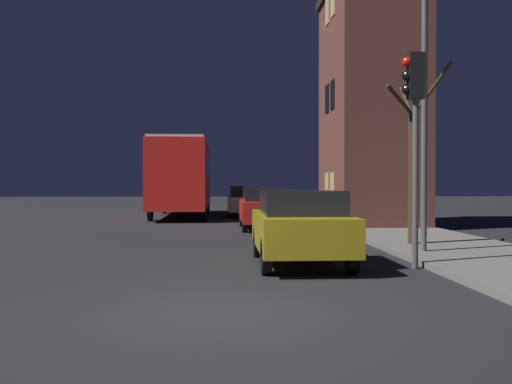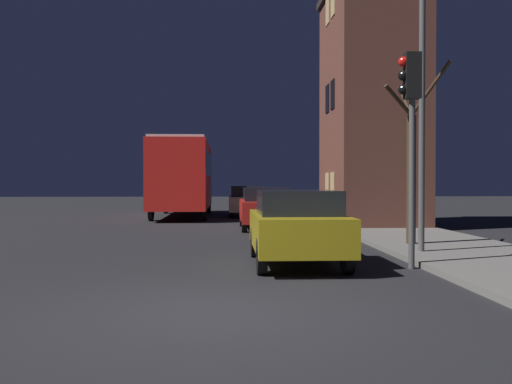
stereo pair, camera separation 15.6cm
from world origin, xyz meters
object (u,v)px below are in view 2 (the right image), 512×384
object	(u,v)px
traffic_light	(411,114)
bus	(183,172)
streetlamp	(406,49)
car_far_lane	(248,201)
car_mid_lane	(266,207)
bare_tree	(411,167)
car_near_lane	(297,225)

from	to	relation	value
traffic_light	bus	xyz separation A→B (m)	(-5.73, 17.27, -0.84)
streetlamp	traffic_light	size ratio (longest dim) A/B	1.55
bus	car_far_lane	size ratio (longest dim) A/B	2.37
traffic_light	bus	distance (m)	18.21
bus	streetlamp	bearing A→B (deg)	-68.12
car_mid_lane	bare_tree	bearing A→B (deg)	-61.71
bus	car_near_lane	bearing A→B (deg)	-77.85
streetlamp	traffic_light	world-z (taller)	streetlamp
bare_tree	bus	size ratio (longest dim) A/B	0.48
streetlamp	bus	size ratio (longest dim) A/B	0.70
streetlamp	car_mid_lane	world-z (taller)	streetlamp
bus	car_near_lane	xyz separation A→B (m)	(3.58, -16.62, -1.38)
car_near_lane	bus	bearing A→B (deg)	102.15
bare_tree	car_mid_lane	distance (m)	7.10
streetlamp	bare_tree	world-z (taller)	streetlamp
bus	car_far_lane	world-z (taller)	bus
car_near_lane	car_mid_lane	distance (m)	8.91
streetlamp	bare_tree	bearing A→B (deg)	67.26
car_near_lane	car_far_lane	size ratio (longest dim) A/B	0.97
streetlamp	bus	xyz separation A→B (m)	(-6.20, 15.45, -2.53)
traffic_light	car_near_lane	distance (m)	3.16
traffic_light	streetlamp	bearing A→B (deg)	75.30
streetlamp	bus	bearing A→B (deg)	111.88
car_near_lane	car_far_lane	xyz separation A→B (m)	(-0.39, 16.73, -0.03)
bare_tree	car_near_lane	distance (m)	4.48
traffic_light	bare_tree	size ratio (longest dim) A/B	0.93
car_near_lane	car_mid_lane	xyz separation A→B (m)	(-0.02, 8.91, -0.03)
streetlamp	car_far_lane	size ratio (longest dim) A/B	1.65
car_near_lane	car_mid_lane	world-z (taller)	car_near_lane
streetlamp	car_far_lane	bearing A→B (deg)	100.99
streetlamp	car_mid_lane	size ratio (longest dim) A/B	1.59
streetlamp	car_near_lane	size ratio (longest dim) A/B	1.70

